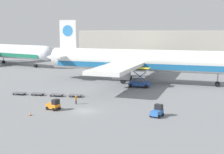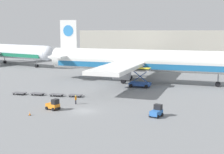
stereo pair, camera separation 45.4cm
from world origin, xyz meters
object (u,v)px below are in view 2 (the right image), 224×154
airplane_distant (3,51)px  traffic_cone_near (30,113)px  baggage_tug_mid (157,111)px  baggage_dolly_third (57,94)px  airplane_main (139,61)px  scissor_lift_loader (140,80)px  baggage_dolly_lead (19,93)px  ground_crew_near (76,99)px  baggage_dolly_trail (75,95)px  baggage_tug_foreground (53,105)px  baggage_dolly_second (38,93)px

airplane_distant → traffic_cone_near: 83.60m
baggage_tug_mid → baggage_dolly_third: size_ratio=0.74×
airplane_main → scissor_lift_loader: airplane_main is taller
baggage_dolly_lead → ground_crew_near: bearing=-17.8°
baggage_dolly_trail → baggage_tug_foreground: bearing=-88.5°
airplane_distant → traffic_cone_near: airplane_distant is taller
baggage_tug_mid → baggage_dolly_trail: baggage_tug_mid is taller
baggage_tug_foreground → ground_crew_near: 5.53m
airplane_distant → traffic_cone_near: (47.66, -68.49, -5.14)m
baggage_tug_foreground → baggage_dolly_second: 13.81m
airplane_distant → baggage_tug_mid: airplane_distant is taller
baggage_dolly_second → baggage_dolly_third: (4.47, -0.04, 0.00)m
baggage_dolly_trail → baggage_dolly_third: bearing=-173.8°
ground_crew_near → traffic_cone_near: bearing=-19.9°
scissor_lift_loader → baggage_tug_foreground: (-12.05, -25.86, -1.01)m
baggage_dolly_third → ground_crew_near: size_ratio=2.16×
airplane_main → baggage_tug_mid: 34.41m
baggage_tug_foreground → baggage_dolly_trail: 11.13m
scissor_lift_loader → baggage_dolly_second: (-20.54, -14.97, -1.49)m
baggage_tug_mid → traffic_cone_near: size_ratio=3.93×
airplane_main → baggage_dolly_lead: 32.75m
scissor_lift_loader → baggage_dolly_second: size_ratio=1.47×
airplane_main → airplane_distant: size_ratio=1.11×
airplane_distant → airplane_main: bearing=-7.1°
baggage_tug_mid → baggage_dolly_second: 29.22m
baggage_tug_foreground → ground_crew_near: size_ratio=1.61×
airplane_distant → baggage_dolly_second: (41.53, -53.19, -5.09)m
baggage_tug_mid → baggage_dolly_third: 25.14m
airplane_distant → baggage_tug_foreground: 81.42m
scissor_lift_loader → ground_crew_near: scissor_lift_loader is taller
baggage_dolly_lead → ground_crew_near: size_ratio=2.16×
scissor_lift_loader → baggage_dolly_second: bearing=-137.6°
baggage_dolly_second → baggage_dolly_third: 4.47m
scissor_lift_loader → traffic_cone_near: (-14.41, -30.27, -1.54)m
baggage_tug_mid → baggage_dolly_third: (-22.51, 11.20, -0.49)m
baggage_dolly_second → airplane_main: bearing=51.2°
airplane_distant → baggage_tug_foreground: bearing=-31.9°
baggage_tug_foreground → ground_crew_near: bearing=84.9°
baggage_tug_mid → baggage_dolly_third: bearing=84.8°
airplane_main → baggage_dolly_second: size_ratio=15.55×
airplane_main → scissor_lift_loader: size_ratio=10.55×
scissor_lift_loader → baggage_dolly_trail: scissor_lift_loader is taller
airplane_main → baggage_tug_foreground: size_ratio=20.88×
baggage_dolly_third → airplane_distant: bearing=133.2°
baggage_dolly_trail → ground_crew_near: 6.61m
scissor_lift_loader → airplane_distant: bearing=154.6°
ground_crew_near → baggage_dolly_second: bearing=-111.0°
airplane_main → baggage_dolly_second: bearing=-125.0°
baggage_dolly_second → traffic_cone_near: size_ratio=5.27×
baggage_dolly_lead → baggage_dolly_trail: same height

